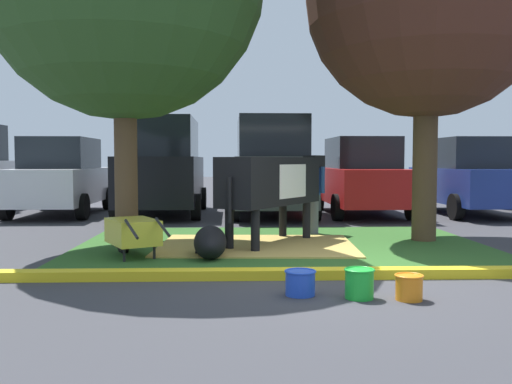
% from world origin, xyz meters
% --- Properties ---
extents(ground_plane, '(80.00, 80.00, 0.00)m').
position_xyz_m(ground_plane, '(0.00, 0.00, 0.00)').
color(ground_plane, '#38383D').
extents(grass_island, '(6.81, 4.90, 0.02)m').
position_xyz_m(grass_island, '(-0.45, 2.46, 0.01)').
color(grass_island, '#2D5B23').
rests_on(grass_island, ground).
extents(curb_yellow, '(8.01, 0.24, 0.12)m').
position_xyz_m(curb_yellow, '(-0.45, -0.14, 0.06)').
color(curb_yellow, yellow).
rests_on(curb_yellow, ground).
extents(hay_bedding, '(3.32, 2.56, 0.04)m').
position_xyz_m(hay_bedding, '(-0.87, 2.35, 0.03)').
color(hay_bedding, tan).
rests_on(hay_bedding, ground).
extents(cow_holstein, '(2.10, 2.78, 1.53)m').
position_xyz_m(cow_holstein, '(-0.57, 2.64, 1.08)').
color(cow_holstein, black).
rests_on(cow_holstein, ground).
extents(calf_lying, '(0.51, 1.31, 0.48)m').
position_xyz_m(calf_lying, '(-1.60, 1.34, 0.24)').
color(calf_lying, black).
rests_on(calf_lying, ground).
extents(person_handler, '(0.47, 0.34, 1.51)m').
position_xyz_m(person_handler, '(0.25, 3.89, 0.80)').
color(person_handler, slate).
rests_on(person_handler, ground).
extents(wheelbarrow, '(1.11, 1.55, 0.63)m').
position_xyz_m(wheelbarrow, '(-2.74, 1.37, 0.39)').
color(wheelbarrow, gold).
rests_on(wheelbarrow, ground).
extents(bucket_blue, '(0.34, 0.34, 0.27)m').
position_xyz_m(bucket_blue, '(-0.53, -0.98, 0.14)').
color(bucket_blue, blue).
rests_on(bucket_blue, ground).
extents(bucket_green, '(0.32, 0.32, 0.32)m').
position_xyz_m(bucket_green, '(0.07, -1.14, 0.16)').
color(bucket_green, green).
rests_on(bucket_green, ground).
extents(bucket_orange, '(0.30, 0.30, 0.27)m').
position_xyz_m(bucket_orange, '(0.57, -1.23, 0.14)').
color(bucket_orange, orange).
rests_on(bucket_orange, ground).
extents(hatchback_white, '(2.06, 4.42, 2.02)m').
position_xyz_m(hatchback_white, '(-5.82, 8.11, 0.98)').
color(hatchback_white, silver).
rests_on(hatchback_white, ground).
extents(suv_black, '(2.16, 4.62, 2.52)m').
position_xyz_m(suv_black, '(-3.13, 8.00, 1.27)').
color(suv_black, black).
rests_on(suv_black, ground).
extents(suv_dark_grey, '(2.16, 4.62, 2.52)m').
position_xyz_m(suv_dark_grey, '(-0.32, 7.70, 1.27)').
color(suv_dark_grey, '#3D3D42').
rests_on(suv_dark_grey, ground).
extents(sedan_red, '(2.06, 4.42, 2.02)m').
position_xyz_m(sedan_red, '(2.07, 7.74, 0.98)').
color(sedan_red, red).
rests_on(sedan_red, ground).
extents(sedan_blue, '(2.06, 4.42, 2.02)m').
position_xyz_m(sedan_blue, '(4.93, 7.77, 0.98)').
color(sedan_blue, navy).
rests_on(sedan_blue, ground).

